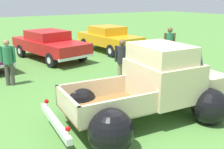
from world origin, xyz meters
The scene contains 7 objects.
ground_plane centered at (0.00, 0.00, 0.00)m, with size 80.00×80.00×0.00m, color #548C3D.
vintage_pickup_truck centered at (0.39, -0.03, 0.76)m, with size 4.76×3.07×1.96m.
show_car_1 centered at (0.54, 8.04, 0.79)m, with size 2.74×4.90×1.43m.
show_car_2 centered at (4.15, 8.18, 0.78)m, with size 2.09×4.35×1.43m.
spectator_0 centered at (1.24, 2.64, 0.94)m, with size 0.48×0.48×1.65m.
spectator_1 centered at (-2.15, 4.76, 0.93)m, with size 0.51×0.46×1.64m.
spectator_2 centered at (4.58, 3.75, 1.01)m, with size 0.51×0.46×1.76m.
Camera 1 is at (-4.04, -4.93, 3.05)m, focal length 43.13 mm.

